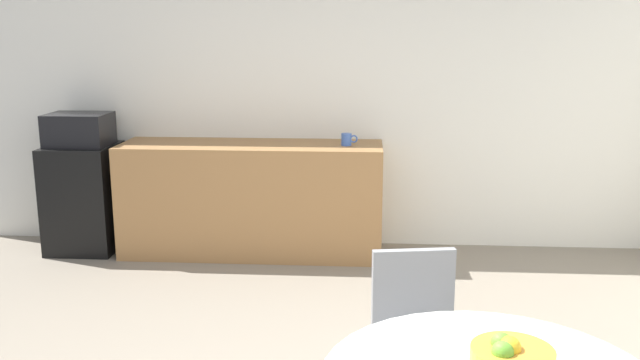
{
  "coord_description": "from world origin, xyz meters",
  "views": [
    {
      "loc": [
        0.34,
        -2.65,
        1.81
      ],
      "look_at": [
        0.09,
        1.16,
        0.95
      ],
      "focal_mm": 38.35,
      "sensor_mm": 36.0,
      "label": 1
    }
  ],
  "objects_px": {
    "mini_fridge": "(84,198)",
    "fruit_bowl": "(511,357)",
    "mug_white": "(347,139)",
    "chair_gray": "(417,322)",
    "microwave": "(79,130)"
  },
  "relations": [
    {
      "from": "microwave",
      "to": "fruit_bowl",
      "type": "xyz_separation_m",
      "value": [
        2.76,
        -3.3,
        -0.2
      ]
    },
    {
      "from": "mini_fridge",
      "to": "chair_gray",
      "type": "bearing_deg",
      "value": -43.91
    },
    {
      "from": "fruit_bowl",
      "to": "chair_gray",
      "type": "bearing_deg",
      "value": 104.57
    },
    {
      "from": "mini_fridge",
      "to": "chair_gray",
      "type": "height_order",
      "value": "mini_fridge"
    },
    {
      "from": "chair_gray",
      "to": "fruit_bowl",
      "type": "distance_m",
      "value": 0.93
    },
    {
      "from": "microwave",
      "to": "chair_gray",
      "type": "bearing_deg",
      "value": -43.91
    },
    {
      "from": "mini_fridge",
      "to": "chair_gray",
      "type": "xyz_separation_m",
      "value": [
        2.54,
        -2.45,
        0.09
      ]
    },
    {
      "from": "microwave",
      "to": "mug_white",
      "type": "bearing_deg",
      "value": -0.51
    },
    {
      "from": "mini_fridge",
      "to": "mug_white",
      "type": "bearing_deg",
      "value": -0.51
    },
    {
      "from": "chair_gray",
      "to": "fruit_bowl",
      "type": "relative_size",
      "value": 3.17
    },
    {
      "from": "microwave",
      "to": "fruit_bowl",
      "type": "bearing_deg",
      "value": -50.07
    },
    {
      "from": "chair_gray",
      "to": "fruit_bowl",
      "type": "height_order",
      "value": "fruit_bowl"
    },
    {
      "from": "mini_fridge",
      "to": "fruit_bowl",
      "type": "relative_size",
      "value": 3.33
    },
    {
      "from": "mini_fridge",
      "to": "mug_white",
      "type": "height_order",
      "value": "mug_white"
    },
    {
      "from": "mug_white",
      "to": "chair_gray",
      "type": "bearing_deg",
      "value": -80.97
    }
  ]
}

